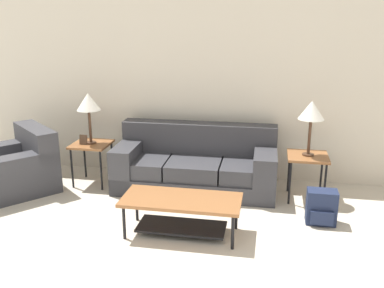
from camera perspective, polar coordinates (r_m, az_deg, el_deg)
wall_back at (r=5.83m, az=3.47°, el=7.96°), size 8.90×0.06×2.60m
couch at (r=5.59m, az=0.52°, el=-2.99°), size 2.07×0.88×0.82m
armchair at (r=5.98m, az=-22.60°, el=-3.16°), size 1.34×1.34×0.80m
coffee_table at (r=4.43m, az=-1.42°, el=-8.47°), size 1.22×0.54×0.40m
side_table_left at (r=5.83m, az=-13.26°, el=-0.49°), size 0.48×0.48×0.57m
side_table_right at (r=5.38m, az=15.15°, el=-2.10°), size 0.48×0.48×0.57m
table_lamp_left at (r=5.69m, az=-13.66°, el=5.33°), size 0.31×0.31×0.67m
table_lamp_right at (r=5.22m, az=15.65°, el=4.19°), size 0.31×0.31×0.67m
backpack at (r=4.90m, az=16.87°, el=-8.10°), size 0.32×0.27×0.38m
picture_frame at (r=5.76m, az=-14.29°, el=0.56°), size 0.10×0.04×0.13m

